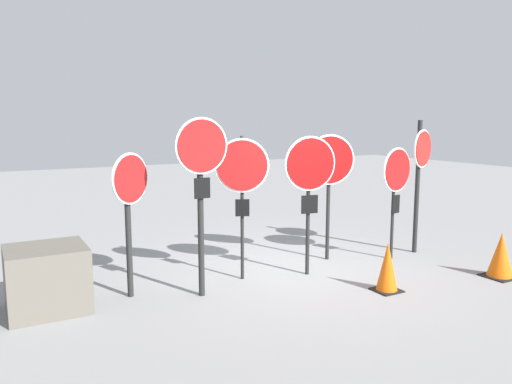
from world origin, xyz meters
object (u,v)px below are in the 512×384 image
Objects in this scene: stop_sign_3 at (310,175)px; stop_sign_4 at (330,169)px; stop_sign_6 at (420,166)px; stop_sign_5 at (396,178)px; traffic_cone_1 at (387,267)px; stop_sign_0 at (130,197)px; traffic_cone_0 at (501,255)px; stop_sign_1 at (201,173)px; stop_sign_2 at (242,174)px; storage_crate at (47,279)px.

stop_sign_3 reaches higher than stop_sign_4.
stop_sign_6 reaches higher than stop_sign_3.
stop_sign_6 reaches higher than stop_sign_5.
stop_sign_3 is at bearing 115.73° from traffic_cone_1.
stop_sign_6 reaches higher than traffic_cone_1.
stop_sign_5 is (4.62, -0.37, 0.04)m from stop_sign_0.
stop_sign_4 is 3.07m from traffic_cone_0.
stop_sign_6 is 2.73m from traffic_cone_1.
stop_sign_1 is (0.88, -0.47, 0.34)m from stop_sign_0.
stop_sign_4 is (3.56, 0.16, 0.21)m from stop_sign_0.
traffic_cone_0 is (1.80, -2.12, -1.29)m from stop_sign_4.
stop_sign_1 is 1.13× the size of stop_sign_3.
stop_sign_4 is 3.04× the size of traffic_cone_1.
stop_sign_1 is at bearing 155.70° from traffic_cone_1.
stop_sign_6 reaches higher than stop_sign_0.
stop_sign_1 is at bearing -167.55° from stop_sign_3.
stop_sign_2 is 1.09m from stop_sign_3.
stop_sign_3 is 3.30m from traffic_cone_0.
stop_sign_0 is 2.06× the size of storage_crate.
stop_sign_1 reaches higher than traffic_cone_1.
stop_sign_2 is 3.09× the size of traffic_cone_0.
stop_sign_6 is 3.42× the size of traffic_cone_0.
storage_crate is (-3.87, 0.44, -1.21)m from stop_sign_3.
stop_sign_3 is 2.25× the size of storage_crate.
stop_sign_5 is at bearing -4.22° from storage_crate.
stop_sign_4 is 1.11× the size of stop_sign_5.
storage_crate is at bearing 164.41° from stop_sign_5.
traffic_cone_0 is at bearing -76.41° from stop_sign_5.
stop_sign_4 is at bearing -31.35° from stop_sign_0.
stop_sign_6 is at bearing 6.13° from stop_sign_4.
stop_sign_0 is at bearing 159.91° from traffic_cone_0.
stop_sign_3 is 1.00× the size of stop_sign_4.
stop_sign_3 is 1.88m from stop_sign_5.
stop_sign_0 is 1.02× the size of stop_sign_5.
stop_sign_6 is at bearing -2.60° from storage_crate.
stop_sign_1 is at bearing 163.35° from stop_sign_6.
traffic_cone_0 is at bearing -30.77° from stop_sign_4.
stop_sign_1 is 1.88m from stop_sign_3.
stop_sign_0 is 2.79m from stop_sign_3.
stop_sign_6 reaches higher than storage_crate.
stop_sign_2 is 3.06× the size of traffic_cone_1.
stop_sign_2 reaches higher than stop_sign_4.
stop_sign_0 reaches higher than stop_sign_5.
traffic_cone_0 is 2.08m from traffic_cone_1.
stop_sign_1 is at bearing -147.92° from stop_sign_4.
stop_sign_1 reaches higher than stop_sign_4.
stop_sign_5 is (1.87, 0.02, -0.16)m from stop_sign_3.
stop_sign_1 is at bearing -14.54° from storage_crate.
traffic_cone_0 is (2.61, -1.57, -1.28)m from stop_sign_3.
stop_sign_3 is 1.12× the size of stop_sign_5.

